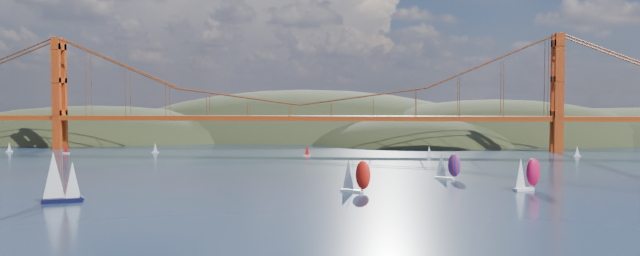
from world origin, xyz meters
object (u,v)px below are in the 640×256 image
(sloop_navy, at_px, (59,178))
(racer_rwb, at_px, (447,165))
(racer_0, at_px, (355,175))
(racer_1, at_px, (527,173))

(sloop_navy, relative_size, racer_rwb, 1.49)
(racer_0, bearing_deg, racer_rwb, 73.11)
(racer_0, distance_m, racer_rwb, 40.33)
(racer_1, relative_size, racer_rwb, 1.08)
(racer_rwb, bearing_deg, racer_1, -28.05)
(racer_1, height_order, racer_rwb, racer_1)
(sloop_navy, distance_m, racer_0, 73.16)
(racer_0, xyz_separation_m, racer_rwb, (27.59, 29.41, -0.28))
(sloop_navy, relative_size, racer_0, 1.39)
(racer_0, xyz_separation_m, racer_1, (46.06, 7.39, 0.07))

